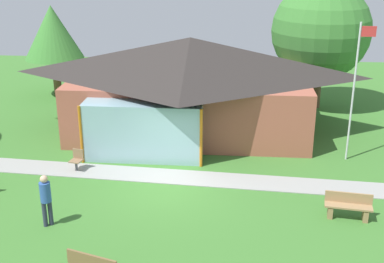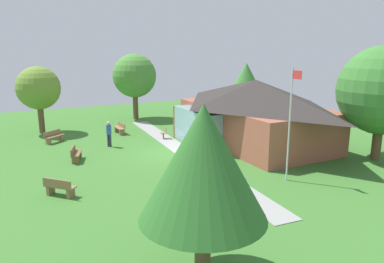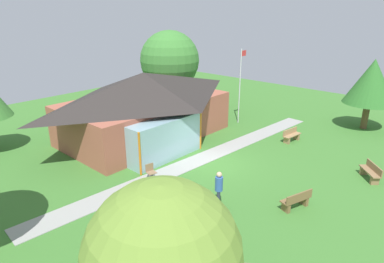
{
  "view_description": "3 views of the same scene",
  "coord_description": "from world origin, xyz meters",
  "px_view_note": "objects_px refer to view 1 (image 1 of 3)",
  "views": [
    {
      "loc": [
        2.26,
        -16.73,
        8.45
      ],
      "look_at": [
        0.66,
        2.02,
        1.47
      ],
      "focal_mm": 47.92,
      "sensor_mm": 36.0,
      "label": 1
    },
    {
      "loc": [
        20.08,
        -8.92,
        6.44
      ],
      "look_at": [
        0.72,
        1.13,
        1.47
      ],
      "focal_mm": 33.96,
      "sensor_mm": 36.0,
      "label": 2
    },
    {
      "loc": [
        -13.74,
        -10.68,
        8.25
      ],
      "look_at": [
        0.03,
        1.8,
        1.47
      ],
      "focal_mm": 31.22,
      "sensor_mm": 36.0,
      "label": 3
    }
  ],
  "objects_px": {
    "patio_chair_west": "(77,161)",
    "tree_behind_pavilion_right": "(321,31)",
    "bench_mid_right": "(348,207)",
    "pavilion": "(189,84)",
    "visitor_strolling_lawn": "(46,197)",
    "tree_behind_pavilion_left": "(53,33)",
    "flagpole": "(355,87)"
  },
  "relations": [
    {
      "from": "patio_chair_west",
      "to": "tree_behind_pavilion_right",
      "type": "distance_m",
      "value": 14.42
    },
    {
      "from": "bench_mid_right",
      "to": "tree_behind_pavilion_right",
      "type": "distance_m",
      "value": 12.65
    },
    {
      "from": "pavilion",
      "to": "visitor_strolling_lawn",
      "type": "height_order",
      "value": "pavilion"
    },
    {
      "from": "pavilion",
      "to": "patio_chair_west",
      "type": "xyz_separation_m",
      "value": [
        -3.94,
        -4.94,
        -1.87
      ]
    },
    {
      "from": "bench_mid_right",
      "to": "tree_behind_pavilion_left",
      "type": "distance_m",
      "value": 19.47
    },
    {
      "from": "visitor_strolling_lawn",
      "to": "tree_behind_pavilion_left",
      "type": "bearing_deg",
      "value": 73.24
    },
    {
      "from": "tree_behind_pavilion_right",
      "to": "tree_behind_pavilion_left",
      "type": "bearing_deg",
      "value": 176.14
    },
    {
      "from": "visitor_strolling_lawn",
      "to": "tree_behind_pavilion_right",
      "type": "distance_m",
      "value": 17.06
    },
    {
      "from": "bench_mid_right",
      "to": "patio_chair_west",
      "type": "height_order",
      "value": "patio_chair_west"
    },
    {
      "from": "tree_behind_pavilion_left",
      "to": "tree_behind_pavilion_right",
      "type": "xyz_separation_m",
      "value": [
        14.66,
        -0.99,
        0.46
      ]
    },
    {
      "from": "patio_chair_west",
      "to": "pavilion",
      "type": "bearing_deg",
      "value": -115.63
    },
    {
      "from": "tree_behind_pavilion_left",
      "to": "bench_mid_right",
      "type": "bearing_deg",
      "value": -42.89
    },
    {
      "from": "bench_mid_right",
      "to": "visitor_strolling_lawn",
      "type": "xyz_separation_m",
      "value": [
        -9.54,
        -1.3,
        0.62
      ]
    },
    {
      "from": "flagpole",
      "to": "bench_mid_right",
      "type": "bearing_deg",
      "value": -100.83
    },
    {
      "from": "patio_chair_west",
      "to": "visitor_strolling_lawn",
      "type": "xyz_separation_m",
      "value": [
        0.31,
        -4.14,
        0.61
      ]
    },
    {
      "from": "bench_mid_right",
      "to": "pavilion",
      "type": "bearing_deg",
      "value": -45.06
    },
    {
      "from": "flagpole",
      "to": "patio_chair_west",
      "type": "relative_size",
      "value": 6.54
    },
    {
      "from": "tree_behind_pavilion_right",
      "to": "flagpole",
      "type": "bearing_deg",
      "value": -87.3
    },
    {
      "from": "pavilion",
      "to": "flagpole",
      "type": "height_order",
      "value": "flagpole"
    },
    {
      "from": "bench_mid_right",
      "to": "tree_behind_pavilion_left",
      "type": "bearing_deg",
      "value": -35.11
    },
    {
      "from": "flagpole",
      "to": "bench_mid_right",
      "type": "distance_m",
      "value": 5.67
    },
    {
      "from": "pavilion",
      "to": "bench_mid_right",
      "type": "relative_size",
      "value": 7.58
    },
    {
      "from": "pavilion",
      "to": "bench_mid_right",
      "type": "distance_m",
      "value": 9.95
    },
    {
      "from": "pavilion",
      "to": "patio_chair_west",
      "type": "distance_m",
      "value": 6.59
    },
    {
      "from": "flagpole",
      "to": "patio_chair_west",
      "type": "height_order",
      "value": "flagpole"
    },
    {
      "from": "flagpole",
      "to": "bench_mid_right",
      "type": "xyz_separation_m",
      "value": [
        -0.94,
        -4.9,
        -2.7
      ]
    },
    {
      "from": "pavilion",
      "to": "flagpole",
      "type": "distance_m",
      "value": 7.47
    },
    {
      "from": "flagpole",
      "to": "tree_behind_pavilion_left",
      "type": "bearing_deg",
      "value": 151.43
    },
    {
      "from": "visitor_strolling_lawn",
      "to": "pavilion",
      "type": "bearing_deg",
      "value": 33.95
    },
    {
      "from": "bench_mid_right",
      "to": "tree_behind_pavilion_left",
      "type": "relative_size",
      "value": 0.3
    },
    {
      "from": "pavilion",
      "to": "visitor_strolling_lawn",
      "type": "distance_m",
      "value": 9.87
    },
    {
      "from": "pavilion",
      "to": "tree_behind_pavilion_left",
      "type": "height_order",
      "value": "tree_behind_pavilion_left"
    }
  ]
}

